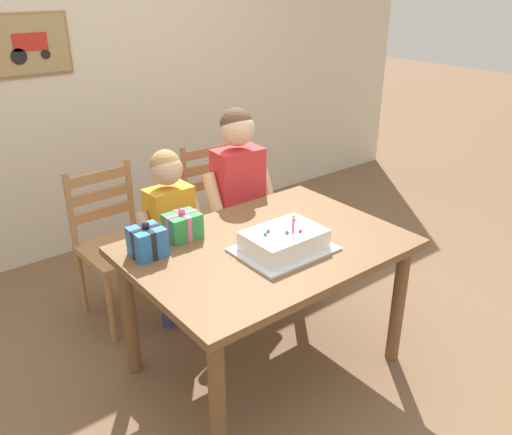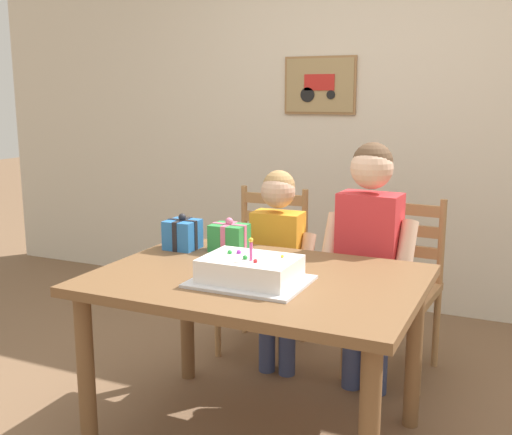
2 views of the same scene
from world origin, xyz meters
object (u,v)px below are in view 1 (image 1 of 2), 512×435
at_px(chair_left, 117,245).
at_px(child_older, 238,188).
at_px(dining_table, 266,261).
at_px(chair_right, 222,212).
at_px(child_younger, 171,224).
at_px(gift_box_red_large, 147,242).
at_px(birthday_cake, 284,241).
at_px(gift_box_beside_cake, 183,226).

relative_size(chair_left, child_older, 0.74).
height_order(dining_table, chair_right, chair_right).
bearing_deg(child_younger, child_older, -0.04).
bearing_deg(chair_left, gift_box_red_large, -100.79).
relative_size(dining_table, chair_right, 1.42).
distance_m(dining_table, chair_left, 1.01).
bearing_deg(birthday_cake, child_older, 69.05).
height_order(birthday_cake, child_older, child_older).
height_order(gift_box_red_large, gift_box_beside_cake, gift_box_red_large).
bearing_deg(chair_left, chair_right, -0.00).
bearing_deg(dining_table, chair_right, 67.89).
xyz_separation_m(dining_table, birthday_cake, (0.02, -0.11, 0.15)).
distance_m(dining_table, chair_right, 1.01).
xyz_separation_m(gift_box_beside_cake, chair_left, (-0.09, 0.62, -0.33)).
distance_m(child_older, child_younger, 0.48).
height_order(dining_table, gift_box_beside_cake, gift_box_beside_cake).
xyz_separation_m(gift_box_red_large, child_older, (0.80, 0.38, -0.05)).
bearing_deg(gift_box_beside_cake, birthday_cake, -53.84).
bearing_deg(chair_left, dining_table, -67.96).
xyz_separation_m(birthday_cake, child_older, (0.28, 0.73, -0.03)).
relative_size(dining_table, child_older, 1.06).
bearing_deg(chair_right, chair_left, 180.00).
distance_m(gift_box_red_large, child_younger, 0.52).
bearing_deg(chair_right, child_younger, -151.56).
xyz_separation_m(chair_left, child_older, (0.67, -0.30, 0.28)).
relative_size(gift_box_red_large, chair_left, 0.19).
relative_size(gift_box_red_large, chair_right, 0.19).
bearing_deg(child_younger, chair_left, 124.31).
xyz_separation_m(dining_table, gift_box_beside_cake, (-0.28, 0.31, 0.16)).
distance_m(gift_box_red_large, gift_box_beside_cake, 0.23).
height_order(chair_left, child_younger, child_younger).
xyz_separation_m(birthday_cake, chair_left, (-0.39, 1.03, -0.31)).
distance_m(birthday_cake, gift_box_red_large, 0.63).
bearing_deg(child_older, gift_box_red_large, -154.84).
xyz_separation_m(chair_right, child_younger, (-0.55, -0.30, 0.19)).
height_order(gift_box_beside_cake, child_younger, child_younger).
xyz_separation_m(birthday_cake, chair_right, (0.36, 1.03, -0.31)).
bearing_deg(gift_box_red_large, chair_right, 37.46).
relative_size(gift_box_beside_cake, chair_right, 0.19).
bearing_deg(chair_left, child_older, -23.84).
height_order(birthday_cake, chair_right, birthday_cake).
distance_m(gift_box_red_large, chair_right, 1.16).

